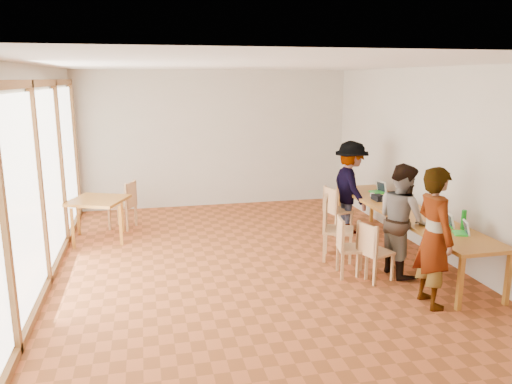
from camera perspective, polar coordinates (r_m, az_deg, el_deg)
ground at (r=7.70m, az=-0.21°, el=-8.60°), size 8.00×8.00×0.00m
wall_back at (r=11.18m, az=-4.70°, el=6.06°), size 6.00×0.10×3.00m
wall_front at (r=3.62m, az=13.82°, el=-8.84°), size 6.00×0.10×3.00m
wall_right at (r=8.45m, az=20.09°, el=3.11°), size 0.10×8.00×3.00m
window_wall at (r=7.25m, az=-23.70°, el=1.31°), size 0.10×8.00×3.00m
ceiling at (r=7.17m, az=-0.23°, el=14.49°), size 6.00×8.00×0.04m
communal_table at (r=8.33m, az=16.87°, el=-2.40°), size 0.80×4.00×0.75m
side_table at (r=9.20m, az=-17.67°, el=-1.25°), size 0.90×0.90×0.75m
chair_near at (r=7.23m, az=13.04°, el=-5.97°), size 0.50×0.50×0.45m
chair_mid at (r=7.34m, az=10.28°, el=-5.49°), size 0.47×0.47×0.46m
chair_far at (r=7.96m, az=8.64°, el=-3.34°), size 0.62×0.62×0.53m
chair_empty at (r=9.27m, az=8.94°, el=-1.51°), size 0.51×0.51×0.47m
chair_spare at (r=9.80m, az=-14.57°, el=-0.88°), size 0.57×0.57×0.49m
person_near at (r=6.59m, az=19.69°, el=-4.91°), size 0.43×0.65×1.78m
person_mid at (r=7.53m, az=16.32°, el=-3.04°), size 0.68×0.84×1.64m
person_far at (r=9.37m, az=10.74°, el=0.54°), size 0.64×1.11×1.71m
laptop_near at (r=7.34m, az=22.58°, el=-4.08°), size 0.26×0.28×0.19m
laptop_mid at (r=7.61m, az=21.00°, el=-3.34°), size 0.25×0.27×0.20m
laptop_far at (r=9.50m, az=13.92°, el=0.29°), size 0.29×0.31×0.22m
yellow_mug at (r=9.74m, az=13.97°, el=0.49°), size 0.12×0.12×0.09m
green_bottle at (r=7.54m, az=22.64°, el=-2.95°), size 0.07×0.07×0.28m
clear_glass at (r=8.81m, az=14.05°, el=-0.79°), size 0.07×0.07×0.09m
condiment_cup at (r=9.17m, az=13.14°, el=-0.31°), size 0.08×0.08×0.06m
pink_phone at (r=7.48m, az=19.57°, el=-3.88°), size 0.05×0.10×0.01m
black_pouch at (r=8.90m, az=13.82°, el=-0.65°), size 0.16×0.26×0.09m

